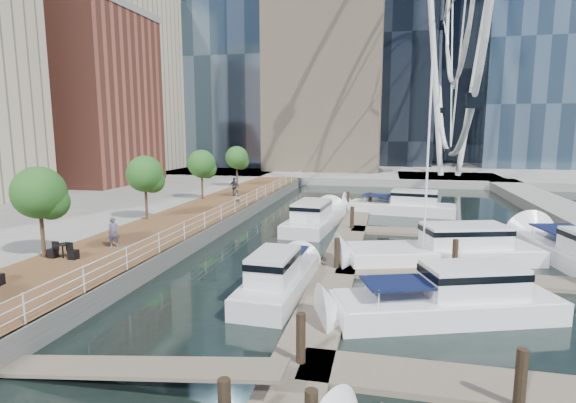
% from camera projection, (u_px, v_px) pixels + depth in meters
% --- Properties ---
extents(ground, '(520.00, 520.00, 0.00)m').
position_uv_depth(ground, '(231.00, 331.00, 16.60)').
color(ground, black).
rests_on(ground, ground).
extents(boardwalk, '(6.00, 60.00, 1.00)m').
position_uv_depth(boardwalk, '(184.00, 225.00, 32.91)').
color(boardwalk, brown).
rests_on(boardwalk, ground).
extents(seawall, '(0.25, 60.00, 1.00)m').
position_uv_depth(seawall, '(223.00, 227.00, 32.27)').
color(seawall, '#595954').
rests_on(seawall, ground).
extents(land_far, '(200.00, 114.00, 1.00)m').
position_uv_depth(land_far, '(366.00, 158.00, 114.86)').
color(land_far, gray).
rests_on(land_far, ground).
extents(pier, '(14.00, 12.00, 1.00)m').
position_uv_depth(pier, '(449.00, 179.00, 63.65)').
color(pier, gray).
rests_on(pier, ground).
extents(railing, '(0.10, 60.00, 1.05)m').
position_uv_depth(railing, '(221.00, 213.00, 32.13)').
color(railing, white).
rests_on(railing, boardwalk).
extents(floating_docks, '(16.00, 34.00, 2.60)m').
position_uv_depth(floating_docks, '(432.00, 258.00, 24.43)').
color(floating_docks, '#6D6051').
rests_on(floating_docks, ground).
extents(midrise_condos, '(19.00, 67.00, 28.00)m').
position_uv_depth(midrise_condos, '(14.00, 73.00, 47.55)').
color(midrise_condos, '#BCAD8E').
rests_on(midrise_condos, ground).
extents(street_trees, '(2.60, 42.60, 4.60)m').
position_uv_depth(street_trees, '(145.00, 174.00, 31.87)').
color(street_trees, '#3F2B1C').
rests_on(street_trees, ground).
extents(yacht_foreground, '(10.05, 5.67, 2.15)m').
position_uv_depth(yacht_foreground, '(445.00, 318.00, 17.74)').
color(yacht_foreground, white).
rests_on(yacht_foreground, ground).
extents(pedestrian_near, '(0.71, 0.71, 1.66)m').
position_uv_depth(pedestrian_near, '(114.00, 232.00, 24.56)').
color(pedestrian_near, '#4E4E68').
rests_on(pedestrian_near, boardwalk).
extents(pedestrian_mid, '(0.93, 0.95, 1.54)m').
position_uv_depth(pedestrian_mid, '(236.00, 198.00, 37.73)').
color(pedestrian_mid, gray).
rests_on(pedestrian_mid, boardwalk).
extents(pedestrian_far, '(1.17, 0.74, 1.86)m').
position_uv_depth(pedestrian_far, '(235.00, 187.00, 43.74)').
color(pedestrian_far, '#373A44').
rests_on(pedestrian_far, boardwalk).
extents(moored_yachts, '(20.92, 38.86, 11.50)m').
position_uv_depth(moored_yachts, '(436.00, 261.00, 25.49)').
color(moored_yachts, white).
rests_on(moored_yachts, ground).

